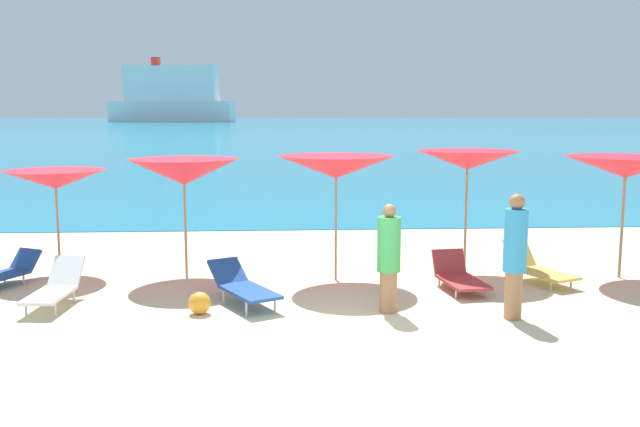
% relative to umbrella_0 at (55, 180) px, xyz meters
% --- Properties ---
extents(ground_plane, '(50.00, 100.00, 0.30)m').
position_rel_umbrella_0_xyz_m(ground_plane, '(5.20, 5.58, -1.97)').
color(ground_plane, beige).
extents(ocean_water, '(650.00, 440.00, 0.02)m').
position_rel_umbrella_0_xyz_m(ocean_water, '(5.20, 224.67, -1.81)').
color(ocean_water, teal).
rests_on(ocean_water, ground_plane).
extents(umbrella_0, '(1.98, 1.98, 2.01)m').
position_rel_umbrella_0_xyz_m(umbrella_0, '(0.00, 0.00, 0.00)').
color(umbrella_0, '#9E7F59').
rests_on(umbrella_0, ground_plane).
extents(umbrella_1, '(2.25, 2.25, 2.23)m').
position_rel_umbrella_0_xyz_m(umbrella_1, '(2.47, -0.35, 0.16)').
color(umbrella_1, '#9E7F59').
rests_on(umbrella_1, ground_plane).
extents(umbrella_2, '(2.31, 2.31, 2.31)m').
position_rel_umbrella_0_xyz_m(umbrella_2, '(5.29, -0.83, 0.28)').
color(umbrella_2, '#9E7F59').
rests_on(umbrella_2, ground_plane).
extents(umbrella_3, '(2.04, 2.04, 2.37)m').
position_rel_umbrella_0_xyz_m(umbrella_3, '(7.86, -0.31, 0.36)').
color(umbrella_3, '#9E7F59').
rests_on(umbrella_3, ground_plane).
extents(umbrella_4, '(2.41, 2.41, 2.29)m').
position_rel_umbrella_0_xyz_m(umbrella_4, '(10.65, -0.96, 0.26)').
color(umbrella_4, '#9E7F59').
rests_on(umbrella_4, ground_plane).
extents(lounge_chair_0, '(1.30, 1.76, 0.62)m').
position_rel_umbrella_0_xyz_m(lounge_chair_0, '(3.65, -2.39, -1.52)').
color(lounge_chair_0, '#1E478C').
rests_on(lounge_chair_0, ground_plane).
extents(lounge_chair_1, '(0.63, 1.56, 0.68)m').
position_rel_umbrella_0_xyz_m(lounge_chair_1, '(0.64, -2.30, -1.52)').
color(lounge_chair_1, white).
rests_on(lounge_chair_1, ground_plane).
extents(lounge_chair_2, '(0.78, 1.44, 0.62)m').
position_rel_umbrella_0_xyz_m(lounge_chair_2, '(7.38, -1.69, -1.58)').
color(lounge_chair_2, '#A53333').
rests_on(lounge_chair_2, ground_plane).
extents(lounge_chair_3, '(1.09, 1.56, 0.71)m').
position_rel_umbrella_0_xyz_m(lounge_chair_3, '(8.96, -1.24, -1.54)').
color(lounge_chair_3, '#D8BF4C').
rests_on(lounge_chair_3, ground_plane).
extents(lounge_chair_4, '(1.20, 1.65, 0.57)m').
position_rel_umbrella_0_xyz_m(lounge_chair_4, '(-0.74, -0.99, -1.58)').
color(lounge_chair_4, '#1E478C').
rests_on(lounge_chair_4, ground_plane).
extents(beachgoer_0, '(0.36, 0.36, 1.70)m').
position_rel_umbrella_0_xyz_m(beachgoer_0, '(5.93, -2.98, -0.93)').
color(beachgoer_0, '#A3704C').
rests_on(beachgoer_0, ground_plane).
extents(beachgoer_1, '(0.35, 0.35, 1.90)m').
position_rel_umbrella_0_xyz_m(beachgoer_1, '(7.75, -3.44, -0.81)').
color(beachgoer_1, '#A3704C').
rests_on(beachgoer_1, ground_plane).
extents(beach_ball, '(0.35, 0.35, 0.35)m').
position_rel_umbrella_0_xyz_m(beach_ball, '(3.01, -2.92, -1.65)').
color(beach_ball, orange).
rests_on(beach_ball, ground_plane).
extents(cruise_ship, '(43.90, 15.90, 22.26)m').
position_rel_umbrella_0_xyz_m(cruise_ship, '(-33.16, 233.03, 6.76)').
color(cruise_ship, white).
rests_on(cruise_ship, ocean_water).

